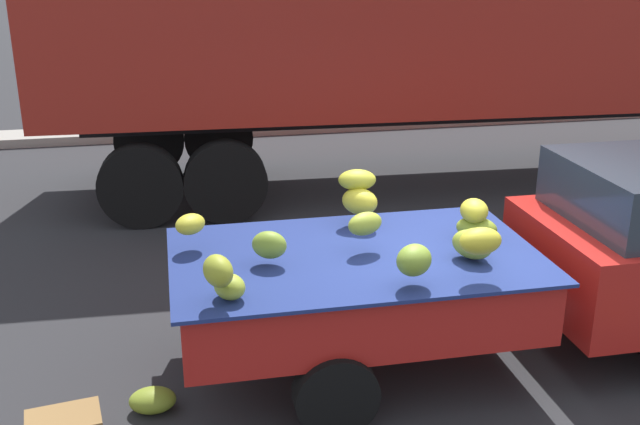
{
  "coord_description": "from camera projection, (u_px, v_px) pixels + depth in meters",
  "views": [
    {
      "loc": [
        -2.44,
        -5.54,
        3.47
      ],
      "look_at": [
        -1.26,
        0.19,
        1.37
      ],
      "focal_mm": 42.39,
      "sensor_mm": 36.0,
      "label": 1
    }
  ],
  "objects": [
    {
      "name": "ground",
      "position": [
        462.0,
        354.0,
        6.74
      ],
      "size": [
        220.0,
        220.0,
        0.0
      ],
      "primitive_type": "plane",
      "color": "#28282B"
    },
    {
      "name": "curb_strip",
      "position": [
        294.0,
        126.0,
        14.77
      ],
      "size": [
        80.0,
        0.8,
        0.16
      ],
      "primitive_type": "cube",
      "color": "gray",
      "rests_on": "ground"
    },
    {
      "name": "pickup_truck",
      "position": [
        586.0,
        256.0,
        6.59
      ],
      "size": [
        5.27,
        1.83,
        1.7
      ],
      "rotation": [
        0.0,
        0.0,
        0.0
      ],
      "color": "#B21E19",
      "rests_on": "ground"
    },
    {
      "name": "semi_trailer",
      "position": [
        465.0,
        11.0,
        10.76
      ],
      "size": [
        12.09,
        3.04,
        3.95
      ],
      "rotation": [
        0.0,
        0.0,
        -0.04
      ],
      "color": "maroon",
      "rests_on": "ground"
    },
    {
      "name": "fallen_banana_bunch_near_tailgate",
      "position": [
        153.0,
        400.0,
        5.89
      ],
      "size": [
        0.38,
        0.29,
        0.19
      ],
      "primitive_type": "ellipsoid",
      "rotation": [
        0.0,
        0.0,
        3.08
      ],
      "color": "olive",
      "rests_on": "ground"
    }
  ]
}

